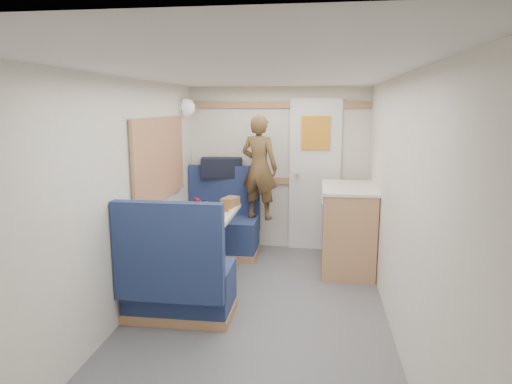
# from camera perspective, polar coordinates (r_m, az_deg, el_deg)

# --- Properties ---
(floor) EXTENTS (4.50, 4.50, 0.00)m
(floor) POSITION_cam_1_polar(r_m,az_deg,el_deg) (3.82, -0.42, -16.91)
(floor) COLOR #515156
(floor) RESTS_ON ground
(ceiling) EXTENTS (4.50, 4.50, 0.00)m
(ceiling) POSITION_cam_1_polar(r_m,az_deg,el_deg) (3.39, -0.47, 14.62)
(ceiling) COLOR silver
(ceiling) RESTS_ON wall_back
(wall_back) EXTENTS (2.20, 0.02, 2.00)m
(wall_back) POSITION_cam_1_polar(r_m,az_deg,el_deg) (5.67, 2.81, 2.92)
(wall_back) COLOR silver
(wall_back) RESTS_ON floor
(wall_left) EXTENTS (0.02, 4.50, 2.00)m
(wall_left) POSITION_cam_1_polar(r_m,az_deg,el_deg) (3.78, -17.19, -1.51)
(wall_left) COLOR silver
(wall_left) RESTS_ON floor
(wall_right) EXTENTS (0.02, 4.50, 2.00)m
(wall_right) POSITION_cam_1_polar(r_m,az_deg,el_deg) (3.49, 17.76, -2.56)
(wall_right) COLOR silver
(wall_right) RESTS_ON floor
(oak_trim_low) EXTENTS (2.15, 0.02, 0.08)m
(oak_trim_low) POSITION_cam_1_polar(r_m,az_deg,el_deg) (5.67, 2.78, 1.39)
(oak_trim_low) COLOR #996345
(oak_trim_low) RESTS_ON wall_back
(oak_trim_high) EXTENTS (2.15, 0.02, 0.08)m
(oak_trim_high) POSITION_cam_1_polar(r_m,az_deg,el_deg) (5.60, 2.87, 10.83)
(oak_trim_high) COLOR #996345
(oak_trim_high) RESTS_ON wall_back
(side_window) EXTENTS (0.04, 1.30, 0.72)m
(side_window) POSITION_cam_1_polar(r_m,az_deg,el_deg) (4.65, -11.97, 4.08)
(side_window) COLOR #9EAF94
(side_window) RESTS_ON wall_left
(rear_door) EXTENTS (0.62, 0.12, 1.86)m
(rear_door) POSITION_cam_1_polar(r_m,az_deg,el_deg) (5.62, 7.35, 2.49)
(rear_door) COLOR white
(rear_door) RESTS_ON wall_back
(dinette_table) EXTENTS (0.62, 0.92, 0.72)m
(dinette_table) POSITION_cam_1_polar(r_m,az_deg,el_deg) (4.65, -6.63, -4.35)
(dinette_table) COLOR white
(dinette_table) RESTS_ON floor
(bench_far) EXTENTS (0.90, 0.59, 1.05)m
(bench_far) POSITION_cam_1_polar(r_m,az_deg,el_deg) (5.53, -4.35, -4.70)
(bench_far) COLOR #181F4D
(bench_far) RESTS_ON floor
(bench_near) EXTENTS (0.90, 0.59, 1.05)m
(bench_near) POSITION_cam_1_polar(r_m,az_deg,el_deg) (3.95, -9.71, -11.31)
(bench_near) COLOR #181F4D
(bench_near) RESTS_ON floor
(ledge) EXTENTS (0.90, 0.14, 0.04)m
(ledge) POSITION_cam_1_polar(r_m,az_deg,el_deg) (5.65, -3.90, 1.66)
(ledge) COLOR #996345
(ledge) RESTS_ON bench_far
(dome_light) EXTENTS (0.20, 0.20, 0.20)m
(dome_light) POSITION_cam_1_polar(r_m,az_deg,el_deg) (5.41, -8.72, 10.41)
(dome_light) COLOR white
(dome_light) RESTS_ON wall_left
(galley_counter) EXTENTS (0.57, 0.92, 0.92)m
(galley_counter) POSITION_cam_1_polar(r_m,az_deg,el_deg) (5.08, 11.31, -4.36)
(galley_counter) COLOR #996345
(galley_counter) RESTS_ON floor
(person) EXTENTS (0.51, 0.41, 1.22)m
(person) POSITION_cam_1_polar(r_m,az_deg,el_deg) (5.32, 0.41, 3.07)
(person) COLOR brown
(person) RESTS_ON bench_far
(duffel_bag) EXTENTS (0.53, 0.32, 0.24)m
(duffel_bag) POSITION_cam_1_polar(r_m,az_deg,el_deg) (5.64, -4.30, 3.07)
(duffel_bag) COLOR black
(duffel_bag) RESTS_ON ledge
(tray) EXTENTS (0.32, 0.38, 0.02)m
(tray) POSITION_cam_1_polar(r_m,az_deg,el_deg) (4.28, -6.98, -3.42)
(tray) COLOR silver
(tray) RESTS_ON dinette_table
(orange_fruit) EXTENTS (0.07, 0.07, 0.07)m
(orange_fruit) POSITION_cam_1_polar(r_m,az_deg,el_deg) (4.39, -5.50, -2.44)
(orange_fruit) COLOR #E7560A
(orange_fruit) RESTS_ON tray
(cheese_block) EXTENTS (0.10, 0.06, 0.03)m
(cheese_block) POSITION_cam_1_polar(r_m,az_deg,el_deg) (4.42, -7.70, -2.65)
(cheese_block) COLOR #DFC581
(cheese_block) RESTS_ON tray
(wine_glass) EXTENTS (0.08, 0.08, 0.17)m
(wine_glass) POSITION_cam_1_polar(r_m,az_deg,el_deg) (4.50, -7.44, -1.24)
(wine_glass) COLOR white
(wine_glass) RESTS_ON dinette_table
(tumbler_left) EXTENTS (0.06, 0.06, 0.10)m
(tumbler_left) POSITION_cam_1_polar(r_m,az_deg,el_deg) (4.45, -9.38, -2.41)
(tumbler_left) COLOR white
(tumbler_left) RESTS_ON dinette_table
(tumbler_right) EXTENTS (0.07, 0.07, 0.12)m
(tumbler_right) POSITION_cam_1_polar(r_m,az_deg,el_deg) (4.57, -6.49, -1.85)
(tumbler_right) COLOR white
(tumbler_right) RESTS_ON dinette_table
(beer_glass) EXTENTS (0.06, 0.06, 0.10)m
(beer_glass) POSITION_cam_1_polar(r_m,az_deg,el_deg) (4.60, -3.80, -1.85)
(beer_glass) COLOR #8E5114
(beer_glass) RESTS_ON dinette_table
(pepper_grinder) EXTENTS (0.04, 0.04, 0.09)m
(pepper_grinder) POSITION_cam_1_polar(r_m,az_deg,el_deg) (4.65, -7.37, -1.82)
(pepper_grinder) COLOR black
(pepper_grinder) RESTS_ON dinette_table
(bread_loaf) EXTENTS (0.18, 0.26, 0.10)m
(bread_loaf) POSITION_cam_1_polar(r_m,az_deg,el_deg) (4.83, -3.25, -1.25)
(bread_loaf) COLOR brown
(bread_loaf) RESTS_ON dinette_table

